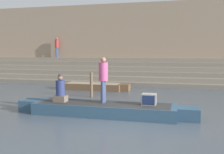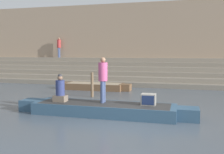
{
  "view_description": "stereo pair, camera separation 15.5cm",
  "coord_description": "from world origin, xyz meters",
  "px_view_note": "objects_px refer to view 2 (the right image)",
  "views": [
    {
      "loc": [
        1.55,
        -8.82,
        2.39
      ],
      "look_at": [
        -1.18,
        1.81,
        1.34
      ],
      "focal_mm": 42.0,
      "sensor_mm": 36.0,
      "label": 1
    },
    {
      "loc": [
        1.7,
        -8.78,
        2.39
      ],
      "look_at": [
        -1.18,
        1.81,
        1.34
      ],
      "focal_mm": 42.0,
      "sensor_mm": 36.0,
      "label": 2
    }
  ],
  "objects_px": {
    "mooring_post": "(92,85)",
    "moored_boat_shore": "(94,86)",
    "person_standing": "(103,77)",
    "tv_set": "(148,99)",
    "person_rowing": "(60,90)",
    "rowboat_main": "(104,109)",
    "person_on_steps": "(59,46)"
  },
  "relations": [
    {
      "from": "rowboat_main",
      "to": "person_standing",
      "type": "distance_m",
      "value": 1.23
    },
    {
      "from": "rowboat_main",
      "to": "mooring_post",
      "type": "relative_size",
      "value": 5.29
    },
    {
      "from": "person_rowing",
      "to": "mooring_post",
      "type": "height_order",
      "value": "person_rowing"
    },
    {
      "from": "person_standing",
      "to": "tv_set",
      "type": "height_order",
      "value": "person_standing"
    },
    {
      "from": "mooring_post",
      "to": "person_on_steps",
      "type": "relative_size",
      "value": 0.76
    },
    {
      "from": "tv_set",
      "to": "moored_boat_shore",
      "type": "bearing_deg",
      "value": 131.14
    },
    {
      "from": "person_standing",
      "to": "tv_set",
      "type": "bearing_deg",
      "value": 0.8
    },
    {
      "from": "rowboat_main",
      "to": "mooring_post",
      "type": "height_order",
      "value": "mooring_post"
    },
    {
      "from": "moored_boat_shore",
      "to": "rowboat_main",
      "type": "bearing_deg",
      "value": -72.38
    },
    {
      "from": "person_rowing",
      "to": "tv_set",
      "type": "distance_m",
      "value": 3.47
    },
    {
      "from": "rowboat_main",
      "to": "person_on_steps",
      "type": "bearing_deg",
      "value": 126.63
    },
    {
      "from": "rowboat_main",
      "to": "moored_boat_shore",
      "type": "height_order",
      "value": "rowboat_main"
    },
    {
      "from": "mooring_post",
      "to": "tv_set",
      "type": "bearing_deg",
      "value": -45.69
    },
    {
      "from": "person_standing",
      "to": "tv_set",
      "type": "relative_size",
      "value": 3.33
    },
    {
      "from": "person_on_steps",
      "to": "mooring_post",
      "type": "bearing_deg",
      "value": 27.21
    },
    {
      "from": "person_rowing",
      "to": "rowboat_main",
      "type": "bearing_deg",
      "value": 7.25
    },
    {
      "from": "moored_boat_shore",
      "to": "person_on_steps",
      "type": "xyz_separation_m",
      "value": [
        -4.98,
        5.1,
        2.71
      ]
    },
    {
      "from": "mooring_post",
      "to": "moored_boat_shore",
      "type": "bearing_deg",
      "value": 107.0
    },
    {
      "from": "moored_boat_shore",
      "to": "mooring_post",
      "type": "relative_size",
      "value": 3.62
    },
    {
      "from": "tv_set",
      "to": "mooring_post",
      "type": "bearing_deg",
      "value": 140.93
    },
    {
      "from": "person_standing",
      "to": "tv_set",
      "type": "xyz_separation_m",
      "value": [
        1.76,
        -0.02,
        -0.8
      ]
    },
    {
      "from": "rowboat_main",
      "to": "mooring_post",
      "type": "xyz_separation_m",
      "value": [
        -1.77,
        3.68,
        0.42
      ]
    },
    {
      "from": "rowboat_main",
      "to": "person_rowing",
      "type": "height_order",
      "value": "person_rowing"
    },
    {
      "from": "rowboat_main",
      "to": "tv_set",
      "type": "relative_size",
      "value": 13.22
    },
    {
      "from": "person_rowing",
      "to": "mooring_post",
      "type": "distance_m",
      "value": 3.77
    },
    {
      "from": "person_standing",
      "to": "mooring_post",
      "type": "bearing_deg",
      "value": 117.31
    },
    {
      "from": "person_rowing",
      "to": "moored_boat_shore",
      "type": "height_order",
      "value": "person_rowing"
    },
    {
      "from": "rowboat_main",
      "to": "person_on_steps",
      "type": "xyz_separation_m",
      "value": [
        -7.57,
        11.45,
        2.7
      ]
    },
    {
      "from": "person_rowing",
      "to": "moored_boat_shore",
      "type": "xyz_separation_m",
      "value": [
        -0.82,
        6.43,
        -0.66
      ]
    },
    {
      "from": "person_standing",
      "to": "person_rowing",
      "type": "distance_m",
      "value": 1.8
    },
    {
      "from": "person_standing",
      "to": "person_on_steps",
      "type": "height_order",
      "value": "person_on_steps"
    },
    {
      "from": "person_rowing",
      "to": "moored_boat_shore",
      "type": "bearing_deg",
      "value": 102.01
    }
  ]
}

